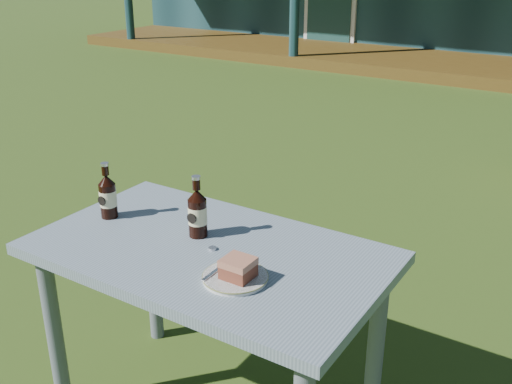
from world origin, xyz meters
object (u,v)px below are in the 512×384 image
Objects in this scene: cafe_table at (209,274)px; plate at (235,277)px; cola_bottle_far at (108,196)px; cola_bottle_near at (197,212)px; cake_slice at (238,268)px.

cafe_table is 5.88× the size of plate.
cola_bottle_near is at bearing 8.16° from cola_bottle_far.
cake_slice is (0.21, -0.12, 0.15)m from cafe_table.
plate is 0.34m from cola_bottle_near.
plate is at bearing -31.87° from cafe_table.
cola_bottle_far is (-0.46, 0.00, 0.19)m from cafe_table.
cafe_table is at bearing -0.34° from cola_bottle_far.
cola_bottle_far is at bearing 179.66° from cafe_table.
plate is at bearing -32.46° from cola_bottle_near.
cola_bottle_near is 0.38m from cola_bottle_far.
cafe_table is at bearing -33.78° from cola_bottle_near.
cafe_table is 0.22m from cola_bottle_near.
cafe_table is 13.04× the size of cake_slice.
cake_slice is 0.35m from cola_bottle_near.
plate is 0.67m from cola_bottle_far.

